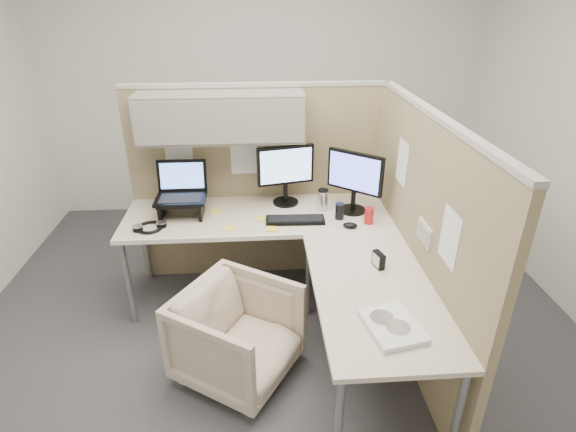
{
  "coord_description": "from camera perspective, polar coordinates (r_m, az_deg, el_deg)",
  "views": [
    {
      "loc": [
        -0.09,
        -2.49,
        2.22
      ],
      "look_at": [
        0.1,
        0.25,
        0.85
      ],
      "focal_mm": 28.0,
      "sensor_mm": 36.0,
      "label": 1
    }
  ],
  "objects": [
    {
      "name": "ground",
      "position": [
        3.34,
        -1.46,
        -15.18
      ],
      "size": [
        4.5,
        4.5,
        0.0
      ],
      "primitive_type": "plane",
      "color": "#38383D",
      "rests_on": "ground"
    },
    {
      "name": "partition_back",
      "position": [
        3.51,
        -5.88,
        7.69
      ],
      "size": [
        2.0,
        0.36,
        1.63
      ],
      "color": "#938460",
      "rests_on": "ground"
    },
    {
      "name": "partition_right",
      "position": [
        2.98,
        16.02,
        -2.79
      ],
      "size": [
        0.07,
        2.03,
        1.63
      ],
      "color": "#938460",
      "rests_on": "ground"
    },
    {
      "name": "desk",
      "position": [
        3.04,
        0.63,
        -3.77
      ],
      "size": [
        2.0,
        1.98,
        0.73
      ],
      "color": "beige",
      "rests_on": "ground"
    },
    {
      "name": "office_chair",
      "position": [
        2.9,
        -6.43,
        -14.29
      ],
      "size": [
        0.87,
        0.88,
        0.67
      ],
      "primitive_type": "imported",
      "rotation": [
        0.0,
        0.0,
        1.0
      ],
      "color": "beige",
      "rests_on": "ground"
    },
    {
      "name": "monitor_left",
      "position": [
        3.44,
        -0.31,
        5.82
      ],
      "size": [
        0.44,
        0.2,
        0.47
      ],
      "rotation": [
        0.0,
        0.0,
        0.22
      ],
      "color": "black",
      "rests_on": "desk"
    },
    {
      "name": "monitor_right",
      "position": [
        3.35,
        8.47,
        4.88
      ],
      "size": [
        0.36,
        0.31,
        0.47
      ],
      "rotation": [
        0.0,
        0.0,
        -0.69
      ],
      "color": "black",
      "rests_on": "desk"
    },
    {
      "name": "laptop_station",
      "position": [
        3.41,
        -13.39,
        2.49
      ],
      "size": [
        0.37,
        0.31,
        0.38
      ],
      "color": "black",
      "rests_on": "desk"
    },
    {
      "name": "keyboard",
      "position": [
        3.26,
        0.93,
        -0.51
      ],
      "size": [
        0.43,
        0.16,
        0.02
      ],
      "primitive_type": "cube",
      "rotation": [
        0.0,
        0.0,
        -0.03
      ],
      "color": "black",
      "rests_on": "desk"
    },
    {
      "name": "mouse",
      "position": [
        3.2,
        7.89,
        -1.17
      ],
      "size": [
        0.11,
        0.08,
        0.04
      ],
      "primitive_type": "ellipsoid",
      "rotation": [
        0.0,
        0.0,
        -0.2
      ],
      "color": "black",
      "rests_on": "desk"
    },
    {
      "name": "travel_mug",
      "position": [
        3.41,
        4.46,
        2.07
      ],
      "size": [
        0.08,
        0.08,
        0.17
      ],
      "color": "silver",
      "rests_on": "desk"
    },
    {
      "name": "soda_can_green",
      "position": [
        3.27,
        10.24,
        0.07
      ],
      "size": [
        0.07,
        0.07,
        0.12
      ],
      "primitive_type": "cylinder",
      "color": "#B21E1E",
      "rests_on": "desk"
    },
    {
      "name": "soda_can_silver",
      "position": [
        3.3,
        6.57,
        0.62
      ],
      "size": [
        0.07,
        0.07,
        0.12
      ],
      "primitive_type": "cylinder",
      "color": "black",
      "rests_on": "desk"
    },
    {
      "name": "sticky_note_b",
      "position": [
        3.15,
        -2.06,
        -1.66
      ],
      "size": [
        0.09,
        0.09,
        0.01
      ],
      "primitive_type": "cube",
      "rotation": [
        0.0,
        0.0,
        -0.16
      ],
      "color": "yellow",
      "rests_on": "desk"
    },
    {
      "name": "sticky_note_d",
      "position": [
        3.31,
        -3.44,
        -0.28
      ],
      "size": [
        0.09,
        0.09,
        0.01
      ],
      "primitive_type": "cube",
      "rotation": [
        0.0,
        0.0,
        -0.17
      ],
      "color": "yellow",
      "rests_on": "desk"
    },
    {
      "name": "sticky_note_c",
      "position": [
        3.44,
        -9.09,
        0.56
      ],
      "size": [
        0.08,
        0.08,
        0.01
      ],
      "primitive_type": "cube",
      "rotation": [
        0.0,
        0.0,
        0.1
      ],
      "color": "yellow",
      "rests_on": "desk"
    },
    {
      "name": "sticky_note_a",
      "position": [
        3.19,
        -7.41,
        -1.56
      ],
      "size": [
        0.08,
        0.08,
        0.01
      ],
      "primitive_type": "cube",
      "rotation": [
        0.0,
        0.0,
        0.08
      ],
      "color": "yellow",
      "rests_on": "desk"
    },
    {
      "name": "headphones",
      "position": [
        3.3,
        -17.14,
        -1.34
      ],
      "size": [
        0.23,
        0.23,
        0.03
      ],
      "rotation": [
        0.0,
        0.0,
        0.31
      ],
      "color": "black",
      "rests_on": "desk"
    },
    {
      "name": "paper_stack",
      "position": [
        2.34,
        13.07,
        -13.43
      ],
      "size": [
        0.3,
        0.36,
        0.03
      ],
      "rotation": [
        0.0,
        0.0,
        0.21
      ],
      "color": "white",
      "rests_on": "desk"
    },
    {
      "name": "desk_clock",
      "position": [
        2.77,
        11.41,
        -5.48
      ],
      "size": [
        0.06,
        0.1,
        0.1
      ],
      "rotation": [
        0.0,
        0.0,
        -1.29
      ],
      "color": "black",
      "rests_on": "desk"
    }
  ]
}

